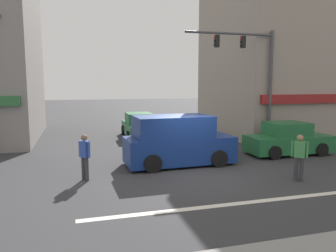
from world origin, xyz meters
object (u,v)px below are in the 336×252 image
van_parked_curbside (177,142)px  sedan_waiting_far (139,126)px  pedestrian_far_side (85,155)px  traffic_light_mast (254,70)px  sedan_approaching_near (288,140)px  pedestrian_mid_crossing (299,155)px

van_parked_curbside → sedan_waiting_far: size_ratio=1.13×
van_parked_curbside → sedan_waiting_far: (-0.22, 7.53, -0.29)m
sedan_waiting_far → pedestrian_far_side: bearing=-112.4°
van_parked_curbside → pedestrian_far_side: bearing=-161.5°
traffic_light_mast → van_parked_curbside: size_ratio=1.33×
sedan_approaching_near → van_parked_curbside: bearing=-175.2°
pedestrian_far_side → traffic_light_mast: bearing=22.3°
traffic_light_mast → sedan_approaching_near: size_ratio=1.50×
sedan_waiting_far → pedestrian_mid_crossing: pedestrian_mid_crossing is taller
traffic_light_mast → pedestrian_far_side: bearing=-157.7°
sedan_waiting_far → traffic_light_mast: bearing=-45.3°
traffic_light_mast → pedestrian_far_side: size_ratio=3.71×
traffic_light_mast → pedestrian_far_side: (-8.80, -3.60, -3.23)m
pedestrian_mid_crossing → van_parked_curbside: bearing=135.1°
traffic_light_mast → sedan_waiting_far: (-5.16, 5.22, -3.46)m
pedestrian_far_side → sedan_waiting_far: bearing=67.6°
van_parked_curbside → pedestrian_far_side: 4.08m
traffic_light_mast → pedestrian_mid_crossing: size_ratio=3.71×
pedestrian_mid_crossing → sedan_approaching_near: bearing=58.8°
sedan_waiting_far → pedestrian_mid_crossing: bearing=-71.5°
van_parked_curbside → sedan_approaching_near: (5.83, 0.49, -0.29)m
van_parked_curbside → pedestrian_mid_crossing: van_parked_curbside is taller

